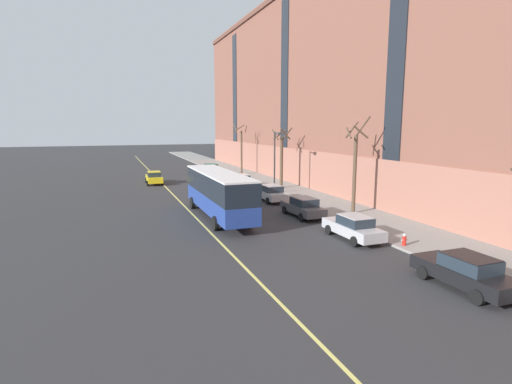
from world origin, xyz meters
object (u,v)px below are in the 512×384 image
at_px(parked_car_green_3, 211,169).
at_px(taxi_cab, 154,178).
at_px(parked_car_silver_6, 353,227).
at_px(street_tree_mid_block, 355,167).
at_px(parked_car_black_1, 465,272).
at_px(street_lamp, 276,156).
at_px(parked_car_silver_5, 270,193).
at_px(street_tree_far_uptown, 282,157).
at_px(parked_car_white_2, 241,181).
at_px(city_bus, 219,191).
at_px(street_tree_far_downtown, 241,149).
at_px(fire_hydrant, 404,240).
at_px(parked_car_darkgray_0, 303,207).

height_order(parked_car_green_3, taxi_cab, same).
height_order(parked_car_silver_6, taxi_cab, same).
distance_m(parked_car_green_3, street_tree_mid_block, 31.02).
height_order(parked_car_black_1, street_lamp, street_lamp).
height_order(parked_car_silver_5, street_tree_mid_block, street_tree_mid_block).
xyz_separation_m(taxi_cab, street_lamp, (10.90, -12.56, 3.30)).
bearing_deg(street_tree_far_uptown, parked_car_white_2, 146.40).
bearing_deg(parked_car_silver_5, taxi_cab, 120.47).
height_order(taxi_cab, street_lamp, street_lamp).
relative_size(city_bus, street_tree_far_downtown, 1.67).
distance_m(parked_car_black_1, street_lamp, 25.50).
bearing_deg(parked_car_green_3, fire_hydrant, -87.41).
relative_size(parked_car_silver_5, fire_hydrant, 6.74).
distance_m(city_bus, parked_car_darkgray_0, 6.75).
height_order(parked_car_silver_5, street_tree_far_downtown, street_tree_far_downtown).
bearing_deg(parked_car_silver_6, street_tree_far_uptown, 78.64).
bearing_deg(parked_car_silver_6, parked_car_white_2, 89.65).
xyz_separation_m(parked_car_black_1, parked_car_green_3, (-0.14, 44.97, -0.00)).
bearing_deg(fire_hydrant, street_lamp, 89.71).
relative_size(parked_car_silver_6, street_tree_far_uptown, 0.70).
bearing_deg(parked_car_silver_5, parked_car_green_3, 90.27).
xyz_separation_m(parked_car_silver_6, fire_hydrant, (1.78, -2.60, -0.29)).
distance_m(taxi_cab, street_tree_far_uptown, 16.24).
distance_m(street_tree_far_uptown, street_lamp, 4.06).
xyz_separation_m(street_tree_mid_block, fire_hydrant, (-2.30, -8.63, -3.41)).
bearing_deg(parked_car_darkgray_0, parked_car_black_1, -89.24).
bearing_deg(parked_car_green_3, taxi_cab, -141.51).
height_order(taxi_cab, fire_hydrant, taxi_cab).
distance_m(parked_car_green_3, fire_hydrant, 39.26).
distance_m(parked_car_white_2, street_tree_far_uptown, 5.53).
xyz_separation_m(parked_car_white_2, street_tree_far_downtown, (3.89, 11.67, 3.05)).
relative_size(street_tree_far_uptown, street_tree_far_downtown, 0.93).
bearing_deg(street_tree_far_uptown, parked_car_black_1, -97.81).
xyz_separation_m(parked_car_white_2, taxi_cab, (-9.16, 6.55, 0.00)).
bearing_deg(city_bus, street_tree_mid_block, -14.82).
bearing_deg(parked_car_darkgray_0, parked_car_silver_5, 88.65).
distance_m(parked_car_silver_6, street_tree_mid_block, 7.92).
bearing_deg(parked_car_silver_5, parked_car_silver_6, -90.46).
bearing_deg(street_tree_mid_block, parked_car_silver_5, 116.71).
height_order(parked_car_darkgray_0, street_tree_far_uptown, street_tree_far_uptown).
relative_size(taxi_cab, street_tree_far_uptown, 0.69).
height_order(parked_car_white_2, street_tree_far_downtown, street_tree_far_downtown).
bearing_deg(street_tree_mid_block, parked_car_white_2, 103.15).
relative_size(parked_car_white_2, parked_car_silver_6, 0.95).
height_order(parked_car_darkgray_0, fire_hydrant, parked_car_darkgray_0).
bearing_deg(city_bus, taxi_cab, 97.31).
relative_size(parked_car_darkgray_0, taxi_cab, 1.00).
distance_m(parked_car_black_1, parked_car_white_2, 31.24).
bearing_deg(parked_car_silver_6, parked_car_silver_5, 89.54).
xyz_separation_m(parked_car_silver_5, taxi_cab, (-9.14, 15.53, -0.00)).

